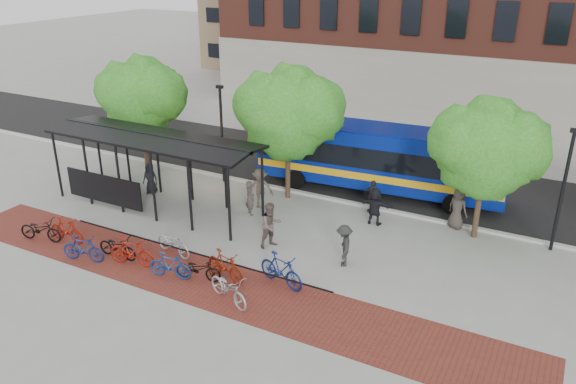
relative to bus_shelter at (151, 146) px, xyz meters
The scene contains 31 objects.
ground 8.68m from the bus_shelter, ahead, with size 160.00×160.00×0.00m, color #9E9E99.
asphalt_street 12.12m from the bus_shelter, 46.19° to the left, with size 160.00×8.00×0.01m, color black.
curb 9.74m from the bus_shelter, 28.84° to the left, with size 160.00×0.25×0.12m, color #B7B7B2.
brick_strip 8.19m from the bus_shelter, 36.40° to the right, with size 24.00×3.00×0.01m, color maroon.
bike_rack_rail 6.74m from the bus_shelter, 36.84° to the right, with size 12.00×0.05×0.95m, color black.
bus_shelter is the anchor object (origin of this frame).
tree_a 5.52m from the bus_shelter, 134.60° to the left, with size 4.90×4.00×6.18m.
tree_b 6.64m from the bus_shelter, 36.21° to the left, with size 5.15×4.20×6.47m.
tree_c 14.77m from the bus_shelter, 15.06° to the left, with size 4.66×3.80×5.92m.
lamp_post_left 4.24m from the bus_shelter, 74.47° to the left, with size 0.35×0.20×5.12m.
lamp_post_right 17.61m from the bus_shelter, 13.39° to the left, with size 0.35×0.20×5.12m.
bus 11.07m from the bus_shelter, 37.16° to the left, with size 12.46×3.65×3.32m.
bike_0 5.98m from the bus_shelter, 110.22° to the right, with size 0.68×1.95×1.02m, color black.
bike_1 5.32m from the bus_shelter, 100.38° to the right, with size 0.51×1.80×1.08m, color maroon.
bike_3 6.11m from the bus_shelter, 79.67° to the right, with size 0.51×1.81×1.09m, color navy.
bike_4 5.67m from the bus_shelter, 66.90° to the right, with size 0.63×1.82×0.96m, color black.
bike_5 6.16m from the bus_shelter, 59.12° to the right, with size 0.54×1.92×1.15m, color maroon.
bike_6 5.67m from the bus_shelter, 42.15° to the right, with size 0.67×1.91×1.00m, color #B6B6B8.
bike_7 7.29m from the bus_shelter, 45.63° to the right, with size 0.49×1.72×1.03m, color navy.
bike_8 7.80m from the bus_shelter, 37.98° to the right, with size 0.62×1.76×0.93m, color black.
bike_9 8.14m from the bus_shelter, 31.06° to the right, with size 0.53×1.89×1.14m, color maroon.
bike_10 9.52m from the bus_shelter, 34.41° to the right, with size 0.72×2.06×1.08m, color #A2A2A5.
bike_11 9.60m from the bus_shelter, 21.37° to the right, with size 0.58×2.06×1.24m, color navy.
pedestrian_0 2.72m from the bus_shelter, 139.50° to the left, with size 0.77×0.50×1.58m, color black.
pedestrian_1 5.16m from the bus_shelter, 15.18° to the left, with size 0.60×0.40×1.66m, color #453B37.
pedestrian_3 5.40m from the bus_shelter, 25.05° to the left, with size 1.25×0.72×1.94m, color #4D4539.
pedestrian_4 10.49m from the bus_shelter, 23.78° to the left, with size 0.92×0.38×1.57m, color #2B2B2B.
pedestrian_5 10.59m from the bus_shelter, 16.59° to the left, with size 1.58×0.50×1.71m, color black.
pedestrian_6 14.06m from the bus_shelter, 17.91° to the left, with size 0.93×0.61×1.90m, color #3D3631.
pedestrian_8 7.27m from the bus_shelter, ahead, with size 0.94×0.73×1.94m, color brown.
pedestrian_9 10.39m from the bus_shelter, ahead, with size 1.09×0.63×1.69m, color #272727.
Camera 1 is at (8.97, -19.24, 11.13)m, focal length 35.00 mm.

